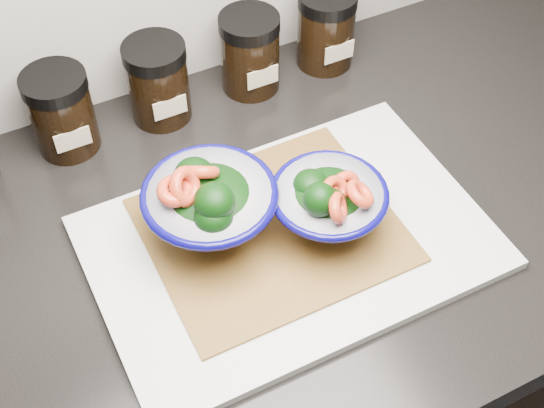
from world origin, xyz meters
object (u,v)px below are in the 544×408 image
bowl_left (209,205)px  spice_jar_c (158,82)px  spice_jar_d (250,53)px  cutting_board (289,242)px  spice_jar_b (61,112)px  spice_jar_e (326,29)px  bowl_right (328,204)px

bowl_left → spice_jar_c: bearing=83.2°
spice_jar_c → spice_jar_d: size_ratio=1.00×
cutting_board → spice_jar_c: (-0.05, 0.28, 0.05)m
spice_jar_b → spice_jar_d: (0.26, 0.00, 0.00)m
spice_jar_d → spice_jar_e: same height
cutting_board → spice_jar_b: spice_jar_b is taller
bowl_left → spice_jar_d: bearing=55.1°
bowl_left → spice_jar_e: size_ratio=1.35×
cutting_board → spice_jar_d: (0.08, 0.28, 0.05)m
bowl_right → spice_jar_e: bearing=61.0°
bowl_right → spice_jar_b: (-0.22, 0.28, -0.00)m
bowl_left → spice_jar_d: 0.28m
bowl_left → spice_jar_d: (0.16, 0.23, -0.01)m
bowl_left → spice_jar_d: bowl_left is taller
spice_jar_b → spice_jar_c: bearing=0.0°
bowl_right → spice_jar_c: bowl_right is taller
cutting_board → spice_jar_c: spice_jar_c is taller
bowl_right → spice_jar_c: size_ratio=1.18×
bowl_left → spice_jar_b: bowl_left is taller
bowl_right → spice_jar_b: 0.36m
spice_jar_e → bowl_left: bearing=-140.5°
spice_jar_c → spice_jar_d: (0.13, 0.00, 0.00)m
cutting_board → spice_jar_b: bearing=122.8°
bowl_right → spice_jar_b: size_ratio=1.18×
cutting_board → spice_jar_b: (-0.18, 0.28, 0.05)m
cutting_board → bowl_left: 0.11m
bowl_left → spice_jar_e: bowl_left is taller
bowl_right → spice_jar_c: 0.30m
spice_jar_b → spice_jar_e: size_ratio=1.00×
spice_jar_d → spice_jar_b: bearing=180.0°
cutting_board → spice_jar_c: 0.29m
cutting_board → bowl_right: 0.07m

